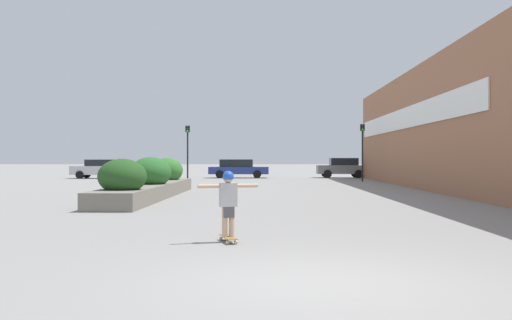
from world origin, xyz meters
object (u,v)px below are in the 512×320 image
object	(u,v)px
car_center_left	(101,169)
traffic_light_left	(188,144)
skateboard	(228,238)
traffic_light_right	(362,143)
skateboarder	(228,197)
car_leftmost	(238,168)
car_center_right	(342,168)

from	to	relation	value
car_center_left	traffic_light_left	bearing A→B (deg)	-125.89
skateboard	traffic_light_right	size ratio (longest dim) A/B	0.20
skateboarder	traffic_light_right	world-z (taller)	traffic_light_right
traffic_light_right	car_center_left	bearing A→B (deg)	164.10
skateboarder	traffic_light_left	bearing A→B (deg)	81.62
skateboard	car_leftmost	bearing A→B (deg)	74.76
car_leftmost	car_center_left	size ratio (longest dim) A/B	1.10
car_center_left	car_center_right	xyz separation A→B (m)	(18.87, 1.94, 0.05)
car_leftmost	traffic_light_left	world-z (taller)	traffic_light_left
car_leftmost	traffic_light_left	xyz separation A→B (m)	(-3.06, -6.84, 1.78)
skateboarder	car_center_left	world-z (taller)	car_center_left
car_center_right	traffic_light_right	distance (m)	7.64
car_leftmost	car_center_right	size ratio (longest dim) A/B	1.20
skateboard	skateboarder	size ratio (longest dim) A/B	0.63
skateboarder	car_leftmost	xyz separation A→B (m)	(-1.64, 34.78, -0.06)
car_center_left	car_leftmost	bearing A→B (deg)	-82.34
car_leftmost	traffic_light_right	world-z (taller)	traffic_light_right
traffic_light_right	skateboarder	bearing A→B (deg)	-104.21
skateboarder	traffic_light_right	size ratio (longest dim) A/B	0.31
skateboard	skateboarder	xyz separation A→B (m)	(-0.00, -0.00, 0.76)
skateboard	skateboarder	world-z (taller)	skateboarder
skateboard	traffic_light_right	bearing A→B (deg)	57.85
car_center_right	traffic_light_left	world-z (taller)	traffic_light_left
skateboard	traffic_light_left	xyz separation A→B (m)	(-4.70, 27.94, 2.47)
skateboard	car_center_left	bearing A→B (deg)	92.15
traffic_light_left	traffic_light_right	size ratio (longest dim) A/B	0.98
skateboard	traffic_light_left	bearing A→B (deg)	81.62
traffic_light_right	car_center_right	bearing A→B (deg)	93.03
car_leftmost	car_center_left	world-z (taller)	car_leftmost
car_leftmost	skateboard	bearing A→B (deg)	2.70
skateboarder	car_center_right	world-z (taller)	car_center_right
car_center_right	traffic_light_left	bearing A→B (deg)	122.91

